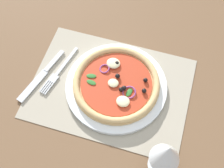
# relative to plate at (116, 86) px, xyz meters

# --- Properties ---
(ground_plane) EXTENTS (1.90, 1.40, 0.02)m
(ground_plane) POSITION_rel_plate_xyz_m (0.02, 0.01, -0.02)
(ground_plane) COLOR brown
(placemat) EXTENTS (0.45, 0.32, 0.00)m
(placemat) POSITION_rel_plate_xyz_m (0.02, 0.01, -0.01)
(placemat) COLOR #A39984
(placemat) RESTS_ON ground_plane
(plate) EXTENTS (0.29, 0.29, 0.01)m
(plate) POSITION_rel_plate_xyz_m (0.00, 0.00, 0.00)
(plate) COLOR white
(plate) RESTS_ON placemat
(pizza) EXTENTS (0.24, 0.24, 0.03)m
(pizza) POSITION_rel_plate_xyz_m (-0.00, -0.00, 0.02)
(pizza) COLOR tan
(pizza) RESTS_ON plate
(fork) EXTENTS (0.06, 0.18, 0.00)m
(fork) POSITION_rel_plate_xyz_m (0.18, 0.00, -0.00)
(fork) COLOR silver
(fork) RESTS_ON placemat
(knife) EXTENTS (0.07, 0.20, 0.01)m
(knife) POSITION_rel_plate_xyz_m (0.22, 0.03, -0.00)
(knife) COLOR silver
(knife) RESTS_ON placemat
(wine_glass) EXTENTS (0.07, 0.07, 0.15)m
(wine_glass) POSITION_rel_plate_xyz_m (-0.17, 0.18, 0.09)
(wine_glass) COLOR silver
(wine_glass) RESTS_ON ground_plane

